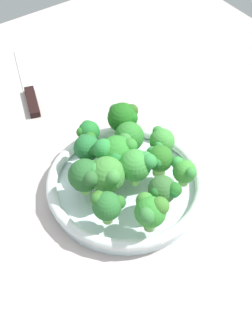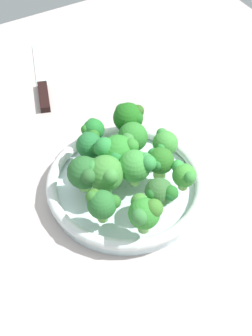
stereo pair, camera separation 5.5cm
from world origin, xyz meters
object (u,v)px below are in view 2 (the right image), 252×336
object	(u,v)px
bowl	(126,185)
broccoli_floret_12	(160,161)
broccoli_floret_0	(90,145)
broccoli_floret_11	(144,212)
broccoli_floret_3	(84,172)
broccoli_floret_5	(132,138)
knife	(42,84)
broccoli_floret_8	(161,193)
broccoli_floret_10	(104,173)
broccoli_floret_1	(116,151)
broccoli_floret_4	(102,203)
broccoli_floret_9	(184,175)
broccoli_floret_13	(129,117)
broccoli_floret_6	(137,166)
broccoli_floret_7	(93,130)
broccoli_floret_2	(165,143)

from	to	relation	value
bowl	broccoli_floret_12	distance (cm)	8.42
broccoli_floret_0	broccoli_floret_11	distance (cm)	18.96
broccoli_floret_3	broccoli_floret_5	xyz separation A→B (cm)	(-3.78, 12.01, -0.61)
broccoli_floret_5	knife	size ratio (longest dim) A/B	0.25
broccoli_floret_8	broccoli_floret_10	world-z (taller)	broccoli_floret_10
broccoli_floret_1	broccoli_floret_8	size ratio (longest dim) A/B	1.16
broccoli_floret_4	broccoli_floret_9	world-z (taller)	broccoli_floret_4
broccoli_floret_5	broccoli_floret_1	bearing A→B (deg)	-64.94
broccoli_floret_12	broccoli_floret_13	distance (cm)	12.55
broccoli_floret_0	knife	bearing A→B (deg)	175.84
broccoli_floret_3	broccoli_floret_6	bearing A→B (deg)	67.69
broccoli_floret_8	knife	world-z (taller)	broccoli_floret_8
broccoli_floret_10	broccoli_floret_11	world-z (taller)	broccoli_floret_10
broccoli_floret_1	broccoli_floret_6	distance (cm)	5.36
broccoli_floret_4	broccoli_floret_7	distance (cm)	19.43
broccoli_floret_3	broccoli_floret_6	world-z (taller)	broccoli_floret_6
broccoli_floret_2	broccoli_floret_4	size ratio (longest dim) A/B	0.88
broccoli_floret_4	broccoli_floret_10	world-z (taller)	broccoli_floret_10
broccoli_floret_6	broccoli_floret_7	size ratio (longest dim) A/B	1.45
broccoli_floret_5	broccoli_floret_0	bearing A→B (deg)	-104.67
broccoli_floret_1	broccoli_floret_2	distance (cm)	9.81
broccoli_floret_5	bowl	bearing A→B (deg)	-38.52
bowl	broccoli_floret_8	size ratio (longest dim) A/B	4.50
bowl	broccoli_floret_1	distance (cm)	7.17
broccoli_floret_2	broccoli_floret_8	world-z (taller)	broccoli_floret_8
broccoli_floret_5	broccoli_floret_10	size ratio (longest dim) A/B	0.85
broccoli_floret_10	knife	distance (cm)	38.82
broccoli_floret_3	broccoli_floret_5	size ratio (longest dim) A/B	1.10
broccoli_floret_0	broccoli_floret_12	bearing A→B (deg)	42.57
broccoli_floret_2	broccoli_floret_12	distance (cm)	5.32
broccoli_floret_5	broccoli_floret_2	bearing A→B (deg)	50.57
broccoli_floret_9	broccoli_floret_13	distance (cm)	17.12
broccoli_floret_6	broccoli_floret_8	distance (cm)	7.12
broccoli_floret_0	broccoli_floret_8	world-z (taller)	broccoli_floret_8
broccoli_floret_5	broccoli_floret_9	size ratio (longest dim) A/B	1.14
bowl	broccoli_floret_9	size ratio (longest dim) A/B	5.24
knife	broccoli_floret_11	bearing A→B (deg)	-2.00
broccoli_floret_10	knife	bearing A→B (deg)	174.87
broccoli_floret_5	broccoli_floret_7	world-z (taller)	broccoli_floret_5
broccoli_floret_2	broccoli_floret_8	distance (cm)	12.91
broccoli_floret_6	broccoli_floret_10	size ratio (longest dim) A/B	0.98
broccoli_floret_3	broccoli_floret_6	xyz separation A→B (cm)	(3.58, 8.72, 0.42)
broccoli_floret_4	broccoli_floret_6	xyz separation A→B (cm)	(-4.07, 9.18, 0.56)
broccoli_floret_6	broccoli_floret_8	size ratio (longest dim) A/B	1.13
bowl	broccoli_floret_2	bearing A→B (deg)	99.61
bowl	broccoli_floret_7	xyz separation A→B (cm)	(-12.05, -0.56, 4.75)
broccoli_floret_5	broccoli_floret_6	size ratio (longest dim) A/B	0.87
broccoli_floret_7	broccoli_floret_3	bearing A→B (deg)	-34.36
broccoli_floret_6	broccoli_floret_5	bearing A→B (deg)	155.94
broccoli_floret_5	broccoli_floret_6	bearing A→B (deg)	-24.06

